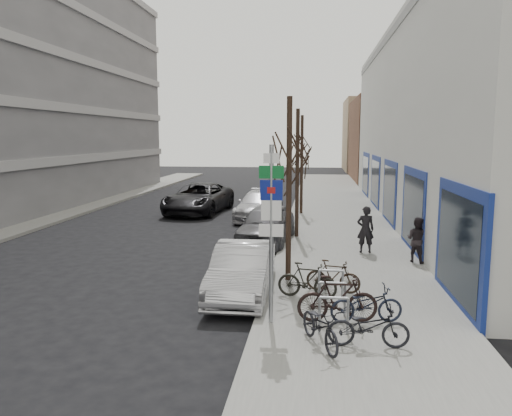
% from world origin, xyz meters
% --- Properties ---
extents(ground, '(120.00, 120.00, 0.00)m').
position_xyz_m(ground, '(0.00, 0.00, 0.00)').
color(ground, black).
rests_on(ground, ground).
extents(sidewalk_east, '(5.00, 70.00, 0.15)m').
position_xyz_m(sidewalk_east, '(4.50, 10.00, 0.07)').
color(sidewalk_east, slate).
rests_on(sidewalk_east, ground).
extents(brick_building_far, '(12.00, 14.00, 8.00)m').
position_xyz_m(brick_building_far, '(13.00, 40.00, 4.00)').
color(brick_building_far, brown).
rests_on(brick_building_far, ground).
extents(tan_building_far, '(13.00, 12.00, 9.00)m').
position_xyz_m(tan_building_far, '(13.50, 55.00, 4.50)').
color(tan_building_far, '#937A5B').
rests_on(tan_building_far, ground).
extents(highway_sign_pole, '(0.55, 0.10, 4.20)m').
position_xyz_m(highway_sign_pole, '(2.40, -0.01, 2.46)').
color(highway_sign_pole, gray).
rests_on(highway_sign_pole, ground).
extents(bike_rack, '(0.66, 2.26, 0.83)m').
position_xyz_m(bike_rack, '(3.80, 0.60, 0.66)').
color(bike_rack, gray).
rests_on(bike_rack, sidewalk_east).
extents(tree_near, '(1.80, 1.80, 5.50)m').
position_xyz_m(tree_near, '(2.60, 3.50, 4.10)').
color(tree_near, black).
rests_on(tree_near, ground).
extents(tree_mid, '(1.80, 1.80, 5.50)m').
position_xyz_m(tree_mid, '(2.60, 10.00, 4.10)').
color(tree_mid, black).
rests_on(tree_mid, ground).
extents(tree_far, '(1.80, 1.80, 5.50)m').
position_xyz_m(tree_far, '(2.60, 16.50, 4.10)').
color(tree_far, black).
rests_on(tree_far, ground).
extents(meter_front, '(0.10, 0.08, 1.27)m').
position_xyz_m(meter_front, '(2.15, 3.00, 0.92)').
color(meter_front, gray).
rests_on(meter_front, sidewalk_east).
extents(meter_mid, '(0.10, 0.08, 1.27)m').
position_xyz_m(meter_mid, '(2.15, 8.50, 0.92)').
color(meter_mid, gray).
rests_on(meter_mid, sidewalk_east).
extents(meter_back, '(0.10, 0.08, 1.27)m').
position_xyz_m(meter_back, '(2.15, 14.00, 0.92)').
color(meter_back, gray).
rests_on(meter_back, sidewalk_east).
extents(bike_near_left, '(1.13, 1.70, 1.00)m').
position_xyz_m(bike_near_left, '(3.51, -1.19, 0.65)').
color(bike_near_left, black).
rests_on(bike_near_left, sidewalk_east).
extents(bike_near_right, '(1.90, 0.73, 1.13)m').
position_xyz_m(bike_near_right, '(3.91, 0.18, 0.71)').
color(bike_near_right, black).
rests_on(bike_near_right, sidewalk_east).
extents(bike_mid_curb, '(1.72, 0.77, 1.01)m').
position_xyz_m(bike_mid_curb, '(4.56, 0.26, 0.66)').
color(bike_mid_curb, black).
rests_on(bike_mid_curb, sidewalk_east).
extents(bike_mid_inner, '(1.66, 0.77, 0.97)m').
position_xyz_m(bike_mid_inner, '(3.19, 1.85, 0.64)').
color(bike_mid_inner, black).
rests_on(bike_mid_inner, sidewalk_east).
extents(bike_far_curb, '(1.65, 0.51, 1.00)m').
position_xyz_m(bike_far_curb, '(4.47, -1.11, 0.65)').
color(bike_far_curb, black).
rests_on(bike_far_curb, sidewalk_east).
extents(bike_far_inner, '(1.57, 0.76, 0.91)m').
position_xyz_m(bike_far_inner, '(3.89, 2.43, 0.61)').
color(bike_far_inner, black).
rests_on(bike_far_inner, sidewalk_east).
extents(parked_car_front, '(1.57, 4.37, 1.43)m').
position_xyz_m(parked_car_front, '(1.40, 2.28, 0.72)').
color(parked_car_front, '#B9B9BF').
rests_on(parked_car_front, ground).
extents(parked_car_mid, '(2.37, 4.89, 1.61)m').
position_xyz_m(parked_car_mid, '(1.40, 9.07, 0.80)').
color(parked_car_mid, '#4E4E53').
rests_on(parked_car_mid, ground).
extents(parked_car_back, '(2.41, 5.24, 1.49)m').
position_xyz_m(parked_car_back, '(0.42, 15.14, 0.74)').
color(parked_car_back, '#B9B8BE').
rests_on(parked_car_back, ground).
extents(lane_car, '(3.44, 6.37, 1.70)m').
position_xyz_m(lane_car, '(-3.30, 16.93, 0.85)').
color(lane_car, black).
rests_on(lane_car, ground).
extents(pedestrian_near, '(0.65, 0.45, 1.72)m').
position_xyz_m(pedestrian_near, '(5.21, 7.32, 1.01)').
color(pedestrian_near, black).
rests_on(pedestrian_near, sidewalk_east).
extents(pedestrian_far, '(0.69, 0.67, 1.56)m').
position_xyz_m(pedestrian_far, '(6.80, 6.10, 0.93)').
color(pedestrian_far, black).
rests_on(pedestrian_far, sidewalk_east).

